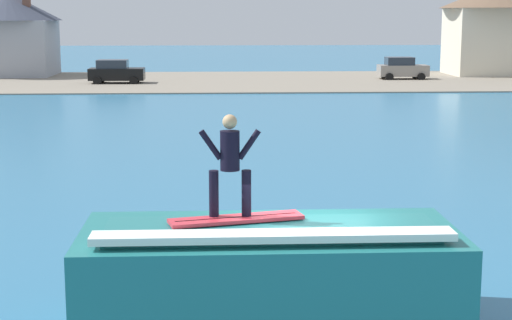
% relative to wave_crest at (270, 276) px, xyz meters
% --- Properties ---
extents(ground_plane, '(260.00, 260.00, 0.00)m').
position_rel_wave_crest_xyz_m(ground_plane, '(0.69, 0.46, -0.89)').
color(ground_plane, teal).
extents(wave_crest, '(6.34, 2.87, 1.89)m').
position_rel_wave_crest_xyz_m(wave_crest, '(0.00, 0.00, 0.00)').
color(wave_crest, '#217373').
rests_on(wave_crest, ground_plane).
extents(surfboard, '(2.28, 1.00, 0.06)m').
position_rel_wave_crest_xyz_m(surfboard, '(-0.56, -0.13, 1.03)').
color(surfboard, '#D8333F').
rests_on(surfboard, wave_crest).
extents(surfer, '(1.02, 0.32, 1.70)m').
position_rel_wave_crest_xyz_m(surfer, '(-0.66, -0.06, 2.01)').
color(surfer, black).
rests_on(surfer, surfboard).
extents(shoreline_bank, '(120.00, 20.56, 0.09)m').
position_rel_wave_crest_xyz_m(shoreline_bank, '(0.69, 52.12, -0.85)').
color(shoreline_bank, gray).
rests_on(shoreline_bank, ground_plane).
extents(car_near_shore, '(4.17, 2.29, 1.86)m').
position_rel_wave_crest_xyz_m(car_near_shore, '(-8.35, 50.09, 0.06)').
color(car_near_shore, black).
rests_on(car_near_shore, ground_plane).
extents(car_far_shore, '(3.98, 2.13, 1.86)m').
position_rel_wave_crest_xyz_m(car_far_shore, '(14.41, 52.94, 0.05)').
color(car_far_shore, gray).
rests_on(car_far_shore, ground_plane).
extents(house_with_chimney, '(9.08, 9.08, 7.36)m').
position_rel_wave_crest_xyz_m(house_with_chimney, '(-18.32, 58.64, 3.10)').
color(house_with_chimney, '#9EA3AD').
rests_on(house_with_chimney, ground_plane).
extents(house_gabled_white, '(10.54, 10.54, 7.96)m').
position_rel_wave_crest_xyz_m(house_gabled_white, '(23.95, 57.63, 3.76)').
color(house_gabled_white, beige).
rests_on(house_gabled_white, ground_plane).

